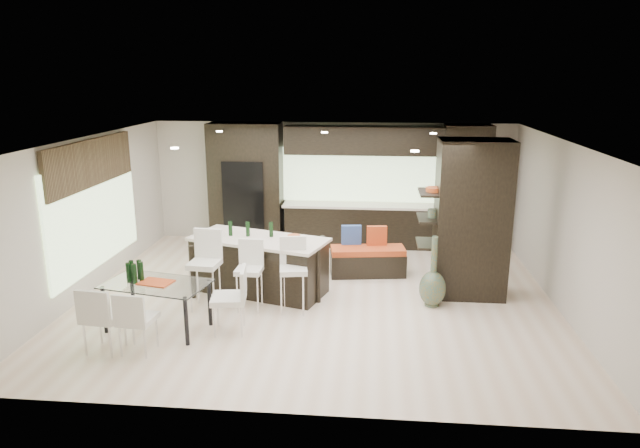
# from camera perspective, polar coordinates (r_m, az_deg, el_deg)

# --- Properties ---
(ground) EXTENTS (8.00, 8.00, 0.00)m
(ground) POSITION_cam_1_polar(r_m,az_deg,el_deg) (9.93, -0.33, -7.32)
(ground) COLOR beige
(ground) RESTS_ON ground
(back_wall) EXTENTS (8.00, 0.02, 2.70)m
(back_wall) POSITION_cam_1_polar(r_m,az_deg,el_deg) (12.91, 1.21, 4.15)
(back_wall) COLOR beige
(back_wall) RESTS_ON ground
(left_wall) EXTENTS (0.02, 7.00, 2.70)m
(left_wall) POSITION_cam_1_polar(r_m,az_deg,el_deg) (10.66, -22.26, 0.73)
(left_wall) COLOR beige
(left_wall) RESTS_ON ground
(right_wall) EXTENTS (0.02, 7.00, 2.70)m
(right_wall) POSITION_cam_1_polar(r_m,az_deg,el_deg) (9.95, 23.25, -0.33)
(right_wall) COLOR beige
(right_wall) RESTS_ON ground
(ceiling) EXTENTS (8.00, 7.00, 0.02)m
(ceiling) POSITION_cam_1_polar(r_m,az_deg,el_deg) (9.25, -0.35, 8.35)
(ceiling) COLOR white
(ceiling) RESTS_ON ground
(window_left) EXTENTS (0.04, 3.20, 1.90)m
(window_left) POSITION_cam_1_polar(r_m,az_deg,el_deg) (10.82, -21.60, 0.99)
(window_left) COLOR #B2D199
(window_left) RESTS_ON left_wall
(window_back) EXTENTS (3.40, 0.04, 1.20)m
(window_back) POSITION_cam_1_polar(r_m,az_deg,el_deg) (12.80, 3.90, 4.94)
(window_back) COLOR #B2D199
(window_back) RESTS_ON back_wall
(stone_accent) EXTENTS (0.08, 3.00, 0.80)m
(stone_accent) POSITION_cam_1_polar(r_m,az_deg,el_deg) (10.64, -21.91, 5.70)
(stone_accent) COLOR brown
(stone_accent) RESTS_ON left_wall
(ceiling_spots) EXTENTS (4.00, 3.00, 0.02)m
(ceiling_spots) POSITION_cam_1_polar(r_m,az_deg,el_deg) (9.50, -0.20, 8.41)
(ceiling_spots) COLOR white
(ceiling_spots) RESTS_ON ceiling
(back_cabinetry) EXTENTS (6.80, 0.68, 2.70)m
(back_cabinetry) POSITION_cam_1_polar(r_m,az_deg,el_deg) (12.56, 3.38, 3.83)
(back_cabinetry) COLOR black
(back_cabinetry) RESTS_ON ground
(refrigerator) EXTENTS (0.90, 0.68, 1.90)m
(refrigerator) POSITION_cam_1_polar(r_m,az_deg,el_deg) (12.90, -7.38, 2.21)
(refrigerator) COLOR black
(refrigerator) RESTS_ON ground
(partition_column) EXTENTS (1.20, 0.80, 2.70)m
(partition_column) POSITION_cam_1_polar(r_m,az_deg,el_deg) (9.99, 14.91, 0.45)
(partition_column) COLOR black
(partition_column) RESTS_ON ground
(kitchen_island) EXTENTS (2.56, 1.68, 0.98)m
(kitchen_island) POSITION_cam_1_polar(r_m,az_deg,el_deg) (10.08, -6.09, -4.07)
(kitchen_island) COLOR black
(kitchen_island) RESTS_ON ground
(stool_left) EXTENTS (0.50, 0.50, 1.05)m
(stool_left) POSITION_cam_1_polar(r_m,az_deg,el_deg) (9.48, -11.42, -5.32)
(stool_left) COLOR silver
(stool_left) RESTS_ON ground
(stool_mid) EXTENTS (0.42, 0.42, 0.93)m
(stool_mid) POSITION_cam_1_polar(r_m,az_deg,el_deg) (9.34, -7.07, -5.84)
(stool_mid) COLOR silver
(stool_mid) RESTS_ON ground
(stool_right) EXTENTS (0.50, 0.50, 0.98)m
(stool_right) POSITION_cam_1_polar(r_m,az_deg,el_deg) (9.20, -2.65, -5.90)
(stool_right) COLOR silver
(stool_right) RESTS_ON ground
(bench) EXTENTS (1.47, 0.74, 0.54)m
(bench) POSITION_cam_1_polar(r_m,az_deg,el_deg) (10.94, 4.78, -3.73)
(bench) COLOR black
(bench) RESTS_ON ground
(floor_vase) EXTENTS (0.55, 0.55, 1.20)m
(floor_vase) POSITION_cam_1_polar(r_m,az_deg,el_deg) (9.56, 11.27, -4.68)
(floor_vase) COLOR #47553D
(floor_vase) RESTS_ON ground
(dining_table) EXTENTS (1.67, 1.15, 0.73)m
(dining_table) POSITION_cam_1_polar(r_m,az_deg,el_deg) (8.97, -15.91, -7.90)
(dining_table) COLOR white
(dining_table) RESTS_ON ground
(chair_near) EXTENTS (0.49, 0.49, 0.84)m
(chair_near) POSITION_cam_1_polar(r_m,az_deg,el_deg) (8.32, -17.76, -9.46)
(chair_near) COLOR silver
(chair_near) RESTS_ON ground
(chair_far) EXTENTS (0.53, 0.53, 0.90)m
(chair_far) POSITION_cam_1_polar(r_m,az_deg,el_deg) (8.50, -20.80, -9.04)
(chair_far) COLOR silver
(chair_far) RESTS_ON ground
(chair_end) EXTENTS (0.56, 0.56, 0.92)m
(chair_end) POSITION_cam_1_polar(r_m,az_deg,el_deg) (8.61, -9.11, -7.81)
(chair_end) COLOR silver
(chair_end) RESTS_ON ground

